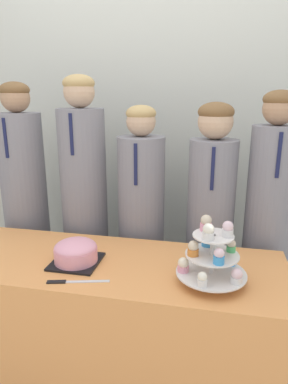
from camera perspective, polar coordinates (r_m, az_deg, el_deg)
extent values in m
cube|color=silver|center=(2.36, 0.80, 13.66)|extent=(9.00, 0.06, 2.70)
cube|color=#EF9951|center=(1.80, -5.59, -21.43)|extent=(1.62, 0.56, 0.70)
cube|color=black|center=(1.63, -11.21, -11.29)|extent=(0.21, 0.21, 0.01)
cylinder|color=pink|center=(1.61, -11.28, -10.15)|extent=(0.20, 0.20, 0.06)
ellipsoid|color=pink|center=(1.60, -11.35, -9.04)|extent=(0.19, 0.19, 0.07)
cube|color=silver|center=(1.47, -9.35, -14.51)|extent=(0.18, 0.06, 0.00)
cube|color=black|center=(1.49, -14.41, -14.36)|extent=(0.08, 0.04, 0.01)
cylinder|color=silver|center=(1.43, 11.25, -10.87)|extent=(0.02, 0.02, 0.21)
cylinder|color=silver|center=(1.46, 11.11, -13.11)|extent=(0.29, 0.29, 0.01)
cylinder|color=silver|center=(1.42, 11.29, -10.20)|extent=(0.22, 0.22, 0.01)
cylinder|color=silver|center=(1.39, 11.47, -7.14)|extent=(0.16, 0.16, 0.01)
cylinder|color=pink|center=(1.44, 6.54, -12.54)|extent=(0.05, 0.05, 0.02)
sphere|color=#F4E5C6|center=(1.43, 6.57, -11.64)|extent=(0.04, 0.04, 0.04)
cylinder|color=white|center=(1.35, 9.67, -14.68)|extent=(0.04, 0.04, 0.03)
sphere|color=white|center=(1.34, 9.72, -13.72)|extent=(0.04, 0.04, 0.04)
cylinder|color=white|center=(1.40, 15.15, -13.94)|extent=(0.05, 0.05, 0.03)
sphere|color=silver|center=(1.39, 15.23, -13.01)|extent=(0.04, 0.04, 0.04)
cylinder|color=#3893DB|center=(1.53, 14.18, -11.17)|extent=(0.04, 0.04, 0.03)
sphere|color=beige|center=(1.52, 14.25, -10.29)|extent=(0.04, 0.04, 0.04)
cylinder|color=white|center=(1.54, 9.53, -10.52)|extent=(0.04, 0.04, 0.03)
sphere|color=beige|center=(1.53, 9.58, -9.58)|extent=(0.04, 0.04, 0.04)
cylinder|color=#3893DB|center=(1.34, 12.35, -10.97)|extent=(0.04, 0.04, 0.03)
sphere|color=silver|center=(1.33, 12.43, -9.90)|extent=(0.04, 0.04, 0.04)
cylinder|color=#4CB766|center=(1.45, 14.31, -9.15)|extent=(0.04, 0.04, 0.02)
sphere|color=beige|center=(1.44, 14.37, -8.34)|extent=(0.03, 0.03, 0.03)
cylinder|color=#3893DB|center=(1.48, 10.47, -8.34)|extent=(0.05, 0.05, 0.03)
sphere|color=silver|center=(1.47, 10.52, -7.42)|extent=(0.04, 0.04, 0.04)
cylinder|color=orange|center=(1.39, 8.16, -9.87)|extent=(0.04, 0.04, 0.03)
sphere|color=beige|center=(1.38, 8.21, -8.88)|extent=(0.04, 0.04, 0.04)
cylinder|color=white|center=(1.33, 10.64, -7.19)|extent=(0.05, 0.05, 0.03)
sphere|color=white|center=(1.32, 10.70, -6.07)|extent=(0.04, 0.04, 0.04)
cylinder|color=white|center=(1.38, 13.74, -6.63)|extent=(0.04, 0.04, 0.03)
sphere|color=silver|center=(1.37, 13.81, -5.56)|extent=(0.04, 0.04, 0.04)
cylinder|color=pink|center=(1.42, 10.27, -5.74)|extent=(0.05, 0.05, 0.03)
sphere|color=beige|center=(1.41, 10.33, -4.64)|extent=(0.04, 0.04, 0.04)
cylinder|color=gray|center=(2.29, -18.83, -4.67)|extent=(0.27, 0.27, 1.34)
sphere|color=tan|center=(2.16, -20.67, 14.45)|extent=(0.17, 0.17, 0.17)
ellipsoid|color=brown|center=(2.16, -20.79, 15.65)|extent=(0.17, 0.17, 0.09)
cube|color=#191E47|center=(2.06, -22.10, 8.31)|extent=(0.02, 0.01, 0.22)
cylinder|color=gray|center=(2.12, -9.69, -5.27)|extent=(0.27, 0.27, 1.37)
sphere|color=#D6AD89|center=(1.98, -10.77, 16.04)|extent=(0.17, 0.17, 0.17)
ellipsoid|color=tan|center=(1.98, -10.84, 17.40)|extent=(0.18, 0.18, 0.09)
cube|color=#191E47|center=(1.86, -12.03, 9.33)|extent=(0.02, 0.01, 0.22)
cylinder|color=gray|center=(2.05, -0.45, -7.98)|extent=(0.27, 0.27, 1.22)
sphere|color=#D6AD89|center=(1.88, -0.50, 11.66)|extent=(0.16, 0.16, 0.16)
ellipsoid|color=tan|center=(1.88, -0.50, 13.00)|extent=(0.16, 0.16, 0.09)
cube|color=#191E47|center=(1.78, -1.41, 4.57)|extent=(0.02, 0.01, 0.22)
cylinder|color=gray|center=(2.01, 10.70, -8.86)|extent=(0.26, 0.26, 1.22)
sphere|color=#D6AD89|center=(1.84, 11.83, 11.39)|extent=(0.18, 0.18, 0.18)
ellipsoid|color=brown|center=(1.83, 11.92, 12.95)|extent=(0.19, 0.19, 0.10)
cube|color=#191E47|center=(1.74, 11.39, 3.78)|extent=(0.02, 0.01, 0.22)
cylinder|color=gray|center=(2.02, 19.52, -8.25)|extent=(0.25, 0.25, 1.30)
sphere|color=tan|center=(1.86, 21.64, 12.81)|extent=(0.16, 0.16, 0.16)
ellipsoid|color=brown|center=(1.86, 21.79, 14.19)|extent=(0.17, 0.17, 0.09)
cube|color=#191E47|center=(1.76, 21.58, 5.70)|extent=(0.02, 0.01, 0.22)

